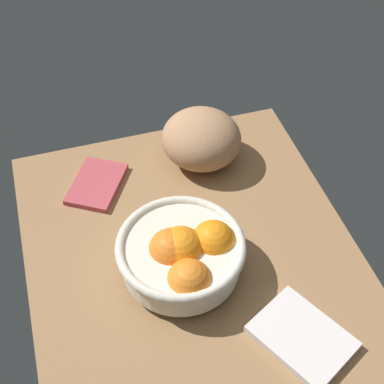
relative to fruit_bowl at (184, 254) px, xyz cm
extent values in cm
cube|color=#956C45|center=(-3.87, 2.64, -6.85)|extent=(67.23, 58.51, 3.00)
cylinder|color=silver|center=(-0.50, -0.33, -4.56)|extent=(8.38, 8.38, 1.59)
cylinder|color=silver|center=(-0.50, -0.33, -0.97)|extent=(20.33, 20.33, 5.60)
torus|color=silver|center=(-0.50, -0.33, 1.83)|extent=(21.93, 21.93, 1.60)
sphere|color=orange|center=(5.85, -0.74, 0.63)|extent=(7.52, 7.52, 7.52)
sphere|color=orange|center=(-0.74, -1.88, 0.70)|extent=(7.93, 7.93, 7.93)
sphere|color=orange|center=(-0.52, 5.40, 0.67)|extent=(7.73, 7.73, 7.73)
sphere|color=orange|center=(-0.50, -0.33, 0.74)|extent=(8.17, 8.17, 8.17)
ellipsoid|color=tan|center=(-26.47, 11.44, 0.17)|extent=(22.36, 22.45, 11.04)
cube|color=#B7454E|center=(-24.88, -10.85, -4.75)|extent=(15.56, 14.26, 1.20)
cube|color=silver|center=(17.75, 14.39, -4.59)|extent=(18.35, 16.70, 1.52)
camera|label=1|loc=(54.09, -14.80, 76.80)|focal=52.69mm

